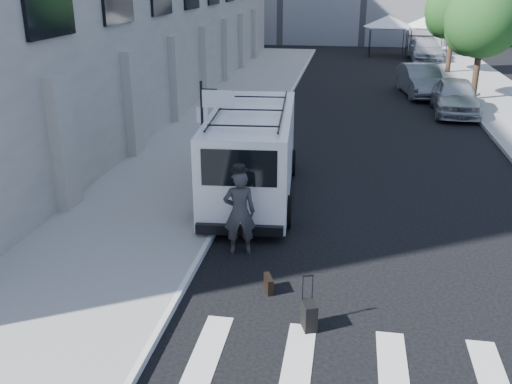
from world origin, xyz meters
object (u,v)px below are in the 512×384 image
(businessman, at_px, (240,212))
(briefcase, at_px, (269,284))
(parked_car_c, at_px, (426,49))
(suitcase, at_px, (309,316))
(parked_car_b, at_px, (421,80))
(parked_car_a, at_px, (456,96))
(cargo_van, at_px, (252,152))

(businessman, xyz_separation_m, briefcase, (0.93, -1.66, -0.86))
(businessman, relative_size, parked_car_c, 0.35)
(suitcase, height_order, parked_car_b, parked_car_b)
(briefcase, relative_size, parked_car_c, 0.08)
(suitcase, xyz_separation_m, parked_car_c, (6.10, 37.38, 0.57))
(briefcase, distance_m, parked_car_b, 22.59)
(businessman, height_order, parked_car_c, businessman)
(parked_car_a, xyz_separation_m, parked_car_b, (-1.17, 4.34, -0.01))
(suitcase, height_order, parked_car_a, parked_car_a)
(parked_car_c, bearing_deg, parked_car_a, -94.08)
(suitcase, bearing_deg, parked_car_b, 59.53)
(businessman, xyz_separation_m, parked_car_c, (7.96, 34.50, -0.19))
(parked_car_c, bearing_deg, parked_car_b, -99.35)
(cargo_van, bearing_deg, parked_car_c, 70.58)
(businessman, xyz_separation_m, suitcase, (1.87, -2.88, -0.76))
(cargo_van, bearing_deg, briefcase, -81.11)
(businessman, distance_m, parked_car_b, 21.22)
(briefcase, distance_m, parked_car_a, 18.76)
(parked_car_a, relative_size, parked_car_c, 0.85)
(suitcase, relative_size, parked_car_b, 0.21)
(businessman, distance_m, parked_car_a, 17.56)
(briefcase, height_order, parked_car_b, parked_car_b)
(parked_car_c, bearing_deg, suitcase, -101.39)
(briefcase, height_order, parked_car_c, parked_car_c)
(briefcase, bearing_deg, parked_car_b, 56.25)
(businessman, height_order, briefcase, businessman)
(suitcase, relative_size, parked_car_a, 0.21)
(cargo_van, distance_m, parked_car_a, 14.35)
(briefcase, xyz_separation_m, parked_car_a, (6.40, 17.62, 0.67))
(cargo_van, relative_size, parked_car_a, 1.43)
(briefcase, relative_size, suitcase, 0.42)
(businessman, relative_size, parked_car_a, 0.42)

